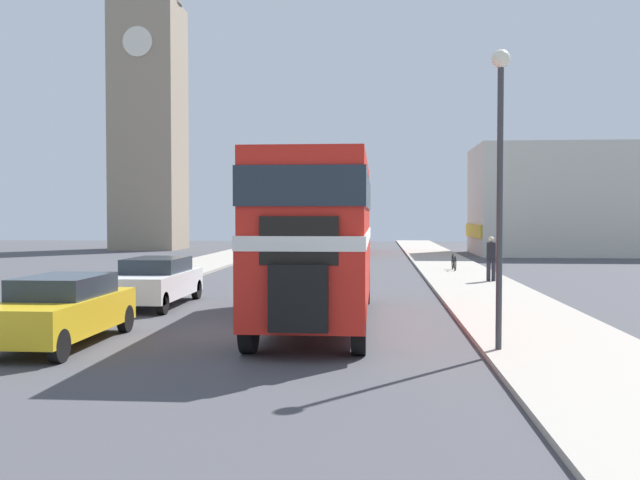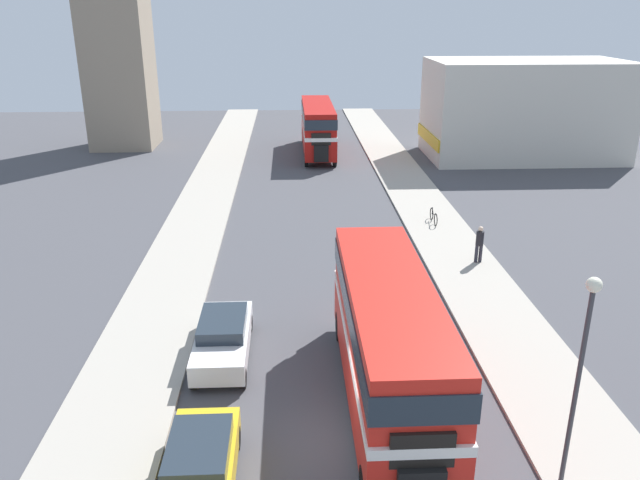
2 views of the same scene
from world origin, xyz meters
The scene contains 11 objects.
ground_plane centered at (0.00, 0.00, 0.00)m, with size 120.00×120.00×0.00m, color #47474C.
sidewalk_right centered at (6.75, 0.00, 0.06)m, with size 3.50×120.00×0.12m.
sidewalk_left centered at (-6.75, 0.00, 0.06)m, with size 3.50×120.00×0.12m.
double_decker_bus centered at (1.47, 1.80, 2.44)m, with size 2.50×10.25×4.08m.
bus_distant centered at (0.99, 36.86, 2.43)m, with size 2.46×11.11×4.07m.
car_parked_near centered at (-3.77, -1.74, 0.76)m, with size 1.74×4.43×1.47m.
car_parked_mid centered at (-3.80, 4.87, 0.76)m, with size 1.79×4.64×1.46m.
pedestrian_walking centered at (7.51, 12.66, 1.13)m, with size 0.36×0.36×1.79m.
bicycle_on_pavement centered at (6.66, 18.47, 0.48)m, with size 0.05×1.76×0.78m.
street_lamp centered at (5.32, -2.15, 3.96)m, with size 0.36×0.36×5.86m.
shop_building_block centered at (17.37, 34.87, 3.81)m, with size 15.17×8.12×7.63m.
Camera 2 is at (-1.38, -14.39, 11.60)m, focal length 35.00 mm.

